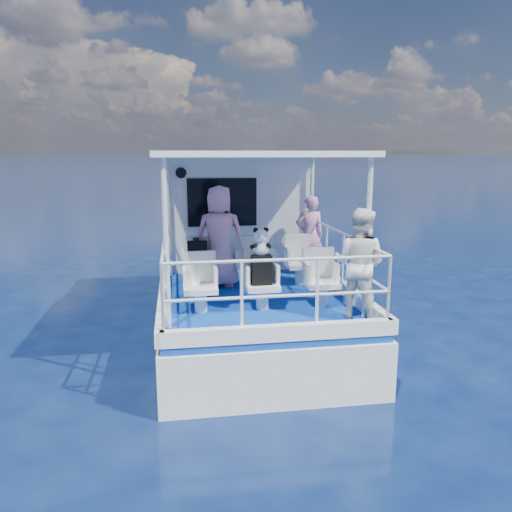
{
  "coord_description": "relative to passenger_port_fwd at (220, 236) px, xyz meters",
  "views": [
    {
      "loc": [
        -1.21,
        -8.05,
        3.15
      ],
      "look_at": [
        0.02,
        -0.4,
        1.55
      ],
      "focal_mm": 35.0,
      "sensor_mm": 36.0,
      "label": 1
    }
  ],
  "objects": [
    {
      "name": "compact_camera",
      "position": [
        -0.41,
        -0.1,
        -0.03
      ],
      "size": [
        0.1,
        0.06,
        0.06
      ],
      "primitive_type": "cube",
      "color": "black",
      "rests_on": "backpack_port"
    },
    {
      "name": "seat_port_aft",
      "position": [
        -0.41,
        -1.4,
        -0.67
      ],
      "size": [
        0.48,
        0.46,
        0.38
      ],
      "primitive_type": "cube",
      "color": "silver",
      "rests_on": "deck"
    },
    {
      "name": "seat_stbd_aft",
      "position": [
        1.39,
        -1.4,
        -0.67
      ],
      "size": [
        0.48,
        0.46,
        0.38
      ],
      "primitive_type": "cube",
      "color": "silver",
      "rests_on": "deck"
    },
    {
      "name": "backpack_center",
      "position": [
        0.47,
        -1.44,
        -0.27
      ],
      "size": [
        0.29,
        0.16,
        0.43
      ],
      "primitive_type": "cube",
      "color": "black",
      "rests_on": "seat_center_aft"
    },
    {
      "name": "passenger_stbd_aft",
      "position": [
        1.74,
        -1.99,
        -0.1
      ],
      "size": [
        0.94,
        0.93,
        1.53
      ],
      "primitive_type": "imported",
      "rotation": [
        0.0,
        0.0,
        2.43
      ],
      "color": "white",
      "rests_on": "deck"
    },
    {
      "name": "canopy_posts",
      "position": [
        0.49,
        -0.55,
        0.24
      ],
      "size": [
        2.77,
        2.97,
        2.2
      ],
      "color": "white",
      "rests_on": "deck"
    },
    {
      "name": "hull",
      "position": [
        0.49,
        0.7,
        -1.76
      ],
      "size": [
        3.0,
        7.0,
        1.6
      ],
      "primitive_type": "cube",
      "color": "white",
      "rests_on": "ground"
    },
    {
      "name": "seat_stbd_fwd",
      "position": [
        1.39,
        -0.1,
        -0.67
      ],
      "size": [
        0.48,
        0.46,
        0.38
      ],
      "primitive_type": "cube",
      "color": "silver",
      "rests_on": "deck"
    },
    {
      "name": "backpack_port",
      "position": [
        -0.39,
        -0.11,
        -0.27
      ],
      "size": [
        0.33,
        0.18,
        0.43
      ],
      "primitive_type": "cube",
      "color": "black",
      "rests_on": "seat_port_fwd"
    },
    {
      "name": "seat_center_aft",
      "position": [
        0.49,
        -1.4,
        -0.67
      ],
      "size": [
        0.48,
        0.46,
        0.38
      ],
      "primitive_type": "cube",
      "color": "silver",
      "rests_on": "deck"
    },
    {
      "name": "seat_center_fwd",
      "position": [
        0.49,
        -0.1,
        -0.67
      ],
      "size": [
        0.48,
        0.46,
        0.38
      ],
      "primitive_type": "cube",
      "color": "silver",
      "rests_on": "deck"
    },
    {
      "name": "deck",
      "position": [
        0.49,
        0.7,
        -0.91
      ],
      "size": [
        2.9,
        6.9,
        0.1
      ],
      "primitive_type": "cube",
      "color": "navy",
      "rests_on": "hull"
    },
    {
      "name": "canopy",
      "position": [
        0.49,
        -0.5,
        1.38
      ],
      "size": [
        3.0,
        3.2,
        0.08
      ],
      "primitive_type": "cube",
      "color": "white",
      "rests_on": "cabin"
    },
    {
      "name": "passenger_port_fwd",
      "position": [
        0.0,
        0.0,
        0.0
      ],
      "size": [
        0.72,
        0.57,
        1.73
      ],
      "primitive_type": "imported",
      "rotation": [
        0.0,
        0.0,
        2.96
      ],
      "color": "pink",
      "rests_on": "deck"
    },
    {
      "name": "railings",
      "position": [
        0.49,
        -0.87,
        -0.36
      ],
      "size": [
        2.84,
        3.59,
        1.0
      ],
      "primitive_type": null,
      "color": "white",
      "rests_on": "deck"
    },
    {
      "name": "panda",
      "position": [
        0.46,
        -1.43,
        0.15
      ],
      "size": [
        0.26,
        0.22,
        0.4
      ],
      "primitive_type": null,
      "color": "white",
      "rests_on": "backpack_center"
    },
    {
      "name": "passenger_stbd_fwd",
      "position": [
        1.74,
        0.61,
        -0.12
      ],
      "size": [
        0.54,
        0.36,
        1.49
      ],
      "primitive_type": "imported",
      "rotation": [
        0.0,
        0.0,
        3.15
      ],
      "color": "pink",
      "rests_on": "deck"
    },
    {
      "name": "cabin",
      "position": [
        0.49,
        2.0,
        0.24
      ],
      "size": [
        2.85,
        2.0,
        2.2
      ],
      "primitive_type": "cube",
      "color": "white",
      "rests_on": "deck"
    },
    {
      "name": "ground",
      "position": [
        0.49,
        -0.3,
        -1.76
      ],
      "size": [
        2000.0,
        2000.0,
        0.0
      ],
      "primitive_type": "plane",
      "color": "#08143D",
      "rests_on": "ground"
    },
    {
      "name": "seat_port_fwd",
      "position": [
        -0.41,
        -0.1,
        -0.67
      ],
      "size": [
        0.48,
        0.46,
        0.38
      ],
      "primitive_type": "cube",
      "color": "silver",
      "rests_on": "deck"
    }
  ]
}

